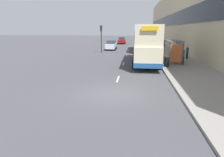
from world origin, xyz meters
TOP-DOWN VIEW (x-y plane):
  - ground_plane at (0.00, 0.00)m, footprint 220.00×220.00m
  - pavement at (6.50, 38.50)m, footprint 5.00×93.00m
  - terrace_facade at (10.49, 38.50)m, footprint 3.10×93.00m
  - lane_mark_0 at (0.00, 3.72)m, footprint 0.12×2.00m
  - lane_mark_1 at (0.00, 11.08)m, footprint 0.12×2.00m
  - lane_mark_2 at (0.00, 18.44)m, footprint 0.12×2.00m
  - lane_mark_3 at (0.00, 25.80)m, footprint 0.12×2.00m
  - lane_mark_4 at (0.00, 33.16)m, footprint 0.12×2.00m
  - bus_shelter at (5.77, 11.61)m, footprint 1.60×4.20m
  - double_decker_bus_near at (2.47, 11.52)m, footprint 2.85×11.38m
  - double_decker_bus_ahead at (2.54, 25.64)m, footprint 2.85×11.36m
  - car_0 at (-3.31, 26.46)m, footprint 1.95×4.25m
  - car_1 at (2.86, 41.81)m, footprint 1.91×3.98m
  - car_2 at (-2.38, 42.51)m, footprint 1.98×4.58m
  - car_3 at (2.57, 55.11)m, footprint 1.92×4.03m
  - pedestrian_at_shelter at (7.95, 14.88)m, footprint 0.33×0.33m
  - pedestrian_1 at (6.50, 10.74)m, footprint 0.35×0.35m
  - litter_bin at (4.55, 9.01)m, footprint 0.55×0.55m
  - traffic_light_far_kerb at (-4.40, 21.77)m, footprint 0.30×0.32m

SIDE VIEW (x-z plane):
  - ground_plane at x=0.00m, z-range 0.00..0.00m
  - lane_mark_0 at x=0.00m, z-range 0.00..0.01m
  - lane_mark_1 at x=0.00m, z-range 0.00..0.01m
  - lane_mark_2 at x=0.00m, z-range 0.00..0.01m
  - lane_mark_3 at x=0.00m, z-range 0.00..0.01m
  - lane_mark_4 at x=0.00m, z-range 0.00..0.01m
  - pavement at x=6.50m, z-range 0.00..0.14m
  - litter_bin at x=4.55m, z-range 0.14..1.19m
  - car_1 at x=2.86m, z-range -0.01..1.70m
  - car_2 at x=-2.38m, z-range -0.01..1.77m
  - car_0 at x=-3.31m, z-range -0.02..1.79m
  - car_3 at x=2.57m, z-range -0.02..1.81m
  - pedestrian_at_shelter at x=7.95m, z-range 0.16..1.80m
  - pedestrian_1 at x=6.50m, z-range 0.16..1.92m
  - bus_shelter at x=5.77m, z-range 0.64..3.12m
  - double_decker_bus_ahead at x=2.54m, z-range 0.14..4.44m
  - double_decker_bus_near at x=2.47m, z-range 0.14..4.44m
  - traffic_light_far_kerb at x=-4.40m, z-range 0.79..5.29m
  - terrace_facade at x=10.49m, z-range 0.00..12.98m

